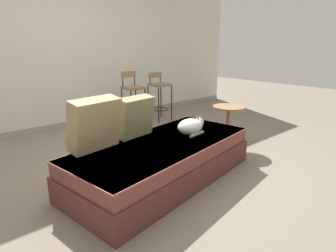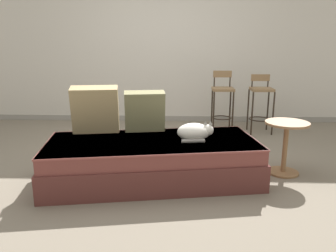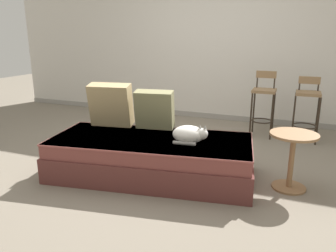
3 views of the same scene
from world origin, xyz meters
The scene contains 10 objects.
ground_plane centered at (0.00, 0.00, 0.00)m, with size 16.00×16.00×0.00m, color slate.
wall_back_panel centered at (0.00, 2.25, 1.30)m, with size 8.00×0.10×2.60m, color silver.
wall_baseboard_trim centered at (0.00, 2.20, 0.04)m, with size 8.00×0.02×0.09m, color gray.
couch centered at (0.00, -0.40, 0.21)m, with size 2.17×1.22×0.41m.
throw_pillow_corner centered at (-0.61, -0.14, 0.66)m, with size 0.51×0.32×0.50m.
throw_pillow_middle centered at (-0.11, -0.06, 0.63)m, with size 0.45×0.28×0.44m.
cat centered at (0.41, -0.39, 0.50)m, with size 0.37×0.28×0.20m.
bar_stool_near_window centered at (0.91, 1.49, 0.54)m, with size 0.32×0.32×0.93m.
bar_stool_by_doorway centered at (1.49, 1.49, 0.52)m, with size 0.33×0.33×0.88m.
side_table centered at (1.36, -0.18, 0.36)m, with size 0.44×0.44×0.55m.
Camera 3 is at (1.34, -3.29, 1.44)m, focal length 35.00 mm.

